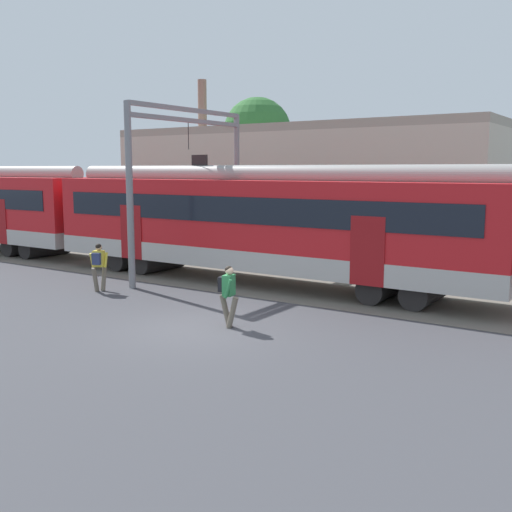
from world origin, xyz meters
The scene contains 7 objects.
ground_plane centered at (0.00, 0.00, 0.00)m, with size 160.00×160.00×0.00m, color #424247.
track_bed centered at (-13.21, 6.07, 0.01)m, with size 80.00×4.40×0.01m, color slate.
pedestrian_yellow centered at (-5.94, 1.80, 0.99)m, with size 0.52×0.71×1.67m.
pedestrian_green centered at (0.56, 0.48, 0.99)m, with size 0.69×0.54×1.67m.
catenary_gantry centered at (-5.45, 6.07, 4.31)m, with size 0.24×6.64×6.53m.
background_building centered at (-6.01, 15.22, 3.21)m, with size 20.37×5.00×9.20m.
street_tree_left centered at (-9.86, 17.49, 6.32)m, with size 3.95×3.95×8.32m.
Camera 1 is at (9.86, -12.04, 4.19)m, focal length 42.00 mm.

